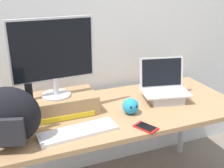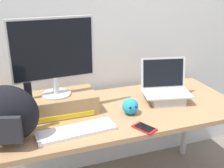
{
  "view_description": "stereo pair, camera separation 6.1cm",
  "coord_description": "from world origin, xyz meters",
  "px_view_note": "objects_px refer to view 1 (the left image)",
  "views": [
    {
      "loc": [
        -0.6,
        -1.5,
        1.51
      ],
      "look_at": [
        0.0,
        0.0,
        0.89
      ],
      "focal_mm": 44.09,
      "sensor_mm": 36.0,
      "label": 1
    },
    {
      "loc": [
        -0.54,
        -1.52,
        1.51
      ],
      "look_at": [
        0.0,
        0.0,
        0.89
      ],
      "focal_mm": 44.09,
      "sensor_mm": 36.0,
      "label": 2
    }
  ],
  "objects_px": {
    "external_keyboard": "(78,131)",
    "plush_toy": "(131,106)",
    "open_laptop": "(164,92)",
    "desktop_monitor": "(53,55)",
    "coffee_mug": "(169,77)",
    "messenger_backpack": "(9,116)",
    "toner_box_yellow": "(57,105)",
    "cell_phone": "(146,127)"
  },
  "relations": [
    {
      "from": "external_keyboard",
      "to": "plush_toy",
      "type": "height_order",
      "value": "plush_toy"
    },
    {
      "from": "open_laptop",
      "to": "desktop_monitor",
      "type": "bearing_deg",
      "value": -173.01
    },
    {
      "from": "open_laptop",
      "to": "coffee_mug",
      "type": "relative_size",
      "value": 2.86
    },
    {
      "from": "open_laptop",
      "to": "external_keyboard",
      "type": "distance_m",
      "value": 0.71
    },
    {
      "from": "messenger_backpack",
      "to": "toner_box_yellow",
      "type": "bearing_deg",
      "value": 57.52
    },
    {
      "from": "coffee_mug",
      "to": "cell_phone",
      "type": "xyz_separation_m",
      "value": [
        -0.52,
        -0.58,
        -0.04
      ]
    },
    {
      "from": "cell_phone",
      "to": "plush_toy",
      "type": "distance_m",
      "value": 0.21
    },
    {
      "from": "toner_box_yellow",
      "to": "plush_toy",
      "type": "distance_m",
      "value": 0.46
    },
    {
      "from": "toner_box_yellow",
      "to": "messenger_backpack",
      "type": "bearing_deg",
      "value": -139.01
    },
    {
      "from": "desktop_monitor",
      "to": "messenger_backpack",
      "type": "xyz_separation_m",
      "value": [
        -0.28,
        -0.25,
        -0.23
      ]
    },
    {
      "from": "desktop_monitor",
      "to": "open_laptop",
      "type": "bearing_deg",
      "value": -8.85
    },
    {
      "from": "toner_box_yellow",
      "to": "coffee_mug",
      "type": "height_order",
      "value": "toner_box_yellow"
    },
    {
      "from": "desktop_monitor",
      "to": "external_keyboard",
      "type": "distance_m",
      "value": 0.47
    },
    {
      "from": "toner_box_yellow",
      "to": "desktop_monitor",
      "type": "relative_size",
      "value": 0.98
    },
    {
      "from": "plush_toy",
      "to": "open_laptop",
      "type": "bearing_deg",
      "value": 19.0
    },
    {
      "from": "open_laptop",
      "to": "external_keyboard",
      "type": "relative_size",
      "value": 0.8
    },
    {
      "from": "toner_box_yellow",
      "to": "plush_toy",
      "type": "height_order",
      "value": "toner_box_yellow"
    },
    {
      "from": "toner_box_yellow",
      "to": "cell_phone",
      "type": "xyz_separation_m",
      "value": [
        0.43,
        -0.37,
        -0.05
      ]
    },
    {
      "from": "toner_box_yellow",
      "to": "external_keyboard",
      "type": "relative_size",
      "value": 1.09
    },
    {
      "from": "toner_box_yellow",
      "to": "external_keyboard",
      "type": "distance_m",
      "value": 0.29
    },
    {
      "from": "desktop_monitor",
      "to": "cell_phone",
      "type": "xyz_separation_m",
      "value": [
        0.43,
        -0.37,
        -0.37
      ]
    },
    {
      "from": "toner_box_yellow",
      "to": "open_laptop",
      "type": "bearing_deg",
      "value": -5.18
    },
    {
      "from": "messenger_backpack",
      "to": "plush_toy",
      "type": "xyz_separation_m",
      "value": [
        0.71,
        0.07,
        -0.1
      ]
    },
    {
      "from": "plush_toy",
      "to": "external_keyboard",
      "type": "bearing_deg",
      "value": -163.45
    },
    {
      "from": "open_laptop",
      "to": "plush_toy",
      "type": "xyz_separation_m",
      "value": [
        -0.31,
        -0.11,
        -0.01
      ]
    },
    {
      "from": "toner_box_yellow",
      "to": "cell_phone",
      "type": "height_order",
      "value": "toner_box_yellow"
    },
    {
      "from": "open_laptop",
      "to": "messenger_backpack",
      "type": "height_order",
      "value": "messenger_backpack"
    },
    {
      "from": "external_keyboard",
      "to": "desktop_monitor",
      "type": "bearing_deg",
      "value": 97.1
    },
    {
      "from": "open_laptop",
      "to": "external_keyboard",
      "type": "bearing_deg",
      "value": -150.24
    },
    {
      "from": "desktop_monitor",
      "to": "plush_toy",
      "type": "height_order",
      "value": "desktop_monitor"
    },
    {
      "from": "open_laptop",
      "to": "cell_phone",
      "type": "bearing_deg",
      "value": -122.83
    },
    {
      "from": "cell_phone",
      "to": "external_keyboard",
      "type": "bearing_deg",
      "value": 139.62
    },
    {
      "from": "toner_box_yellow",
      "to": "open_laptop",
      "type": "distance_m",
      "value": 0.74
    },
    {
      "from": "desktop_monitor",
      "to": "messenger_backpack",
      "type": "distance_m",
      "value": 0.44
    },
    {
      "from": "cell_phone",
      "to": "plush_toy",
      "type": "bearing_deg",
      "value": 64.12
    },
    {
      "from": "desktop_monitor",
      "to": "cell_phone",
      "type": "relative_size",
      "value": 3.29
    },
    {
      "from": "coffee_mug",
      "to": "plush_toy",
      "type": "relative_size",
      "value": 1.23
    },
    {
      "from": "messenger_backpack",
      "to": "coffee_mug",
      "type": "height_order",
      "value": "messenger_backpack"
    },
    {
      "from": "open_laptop",
      "to": "plush_toy",
      "type": "height_order",
      "value": "open_laptop"
    },
    {
      "from": "external_keyboard",
      "to": "open_laptop",
      "type": "bearing_deg",
      "value": 13.09
    },
    {
      "from": "desktop_monitor",
      "to": "coffee_mug",
      "type": "height_order",
      "value": "desktop_monitor"
    },
    {
      "from": "messenger_backpack",
      "to": "coffee_mug",
      "type": "xyz_separation_m",
      "value": [
        1.23,
        0.45,
        -0.1
      ]
    }
  ]
}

